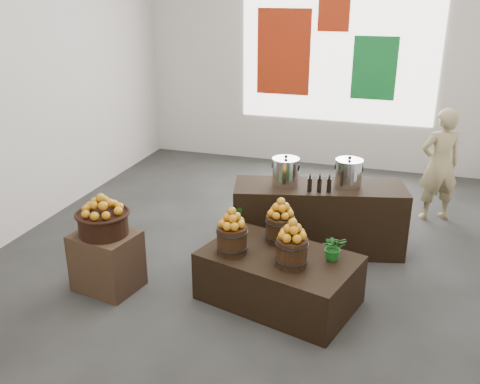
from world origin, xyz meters
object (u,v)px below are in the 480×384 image
(wicker_basket, at_px, (103,224))
(stock_pot_center, at_px, (348,174))
(crate, at_px, (107,261))
(stock_pot_left, at_px, (286,173))
(counter, at_px, (318,218))
(shopper, at_px, (440,165))
(display_table, at_px, (279,278))

(wicker_basket, distance_m, stock_pot_center, 2.74)
(stock_pot_center, bearing_deg, wicker_basket, -144.10)
(crate, distance_m, stock_pot_left, 2.19)
(counter, height_order, stock_pot_center, stock_pot_center)
(stock_pot_center, distance_m, shopper, 1.66)
(counter, bearing_deg, crate, -155.04)
(crate, bearing_deg, display_table, 9.56)
(display_table, height_order, stock_pot_center, stock_pot_center)
(crate, distance_m, stock_pot_center, 2.80)
(counter, bearing_deg, stock_pot_center, -0.00)
(crate, bearing_deg, counter, 38.65)
(counter, xyz_separation_m, shopper, (1.34, 1.36, 0.36))
(stock_pot_left, height_order, stock_pot_center, same)
(display_table, bearing_deg, counter, 97.86)
(shopper, bearing_deg, display_table, 34.65)
(crate, bearing_deg, wicker_basket, 0.00)
(counter, relative_size, stock_pot_left, 6.47)
(wicker_basket, relative_size, stock_pot_left, 1.63)
(stock_pot_left, relative_size, shopper, 0.20)
(crate, xyz_separation_m, shopper, (3.25, 2.88, 0.45))
(crate, xyz_separation_m, wicker_basket, (0.00, 0.00, 0.42))
(crate, relative_size, wicker_basket, 1.25)
(counter, xyz_separation_m, stock_pot_left, (-0.39, -0.09, 0.55))
(wicker_basket, xyz_separation_m, display_table, (1.74, 0.29, -0.47))
(crate, height_order, display_table, crate)
(stock_pot_left, bearing_deg, crate, -136.72)
(crate, bearing_deg, stock_pot_center, 35.90)
(stock_pot_left, bearing_deg, stock_pot_center, 13.69)
(display_table, distance_m, stock_pot_center, 1.56)
(wicker_basket, xyz_separation_m, stock_pot_center, (2.21, 1.60, 0.22))
(stock_pot_left, xyz_separation_m, stock_pot_center, (0.69, 0.17, 0.00))
(display_table, height_order, counter, counter)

